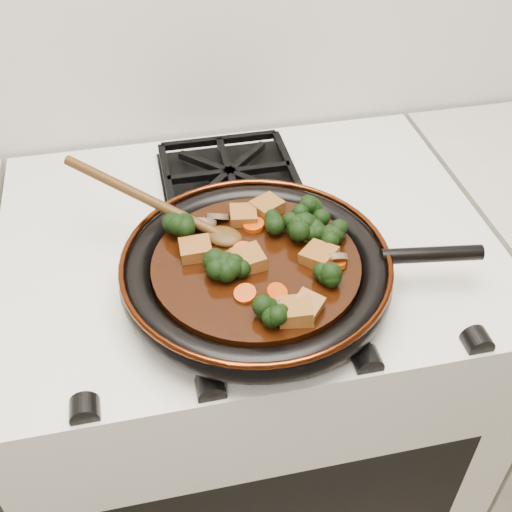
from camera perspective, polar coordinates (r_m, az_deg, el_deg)
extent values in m
cube|color=silver|center=(1.34, -0.70, -13.02)|extent=(0.76, 0.60, 0.90)
cylinder|color=black|center=(0.88, 0.00, -1.78)|extent=(0.34, 0.34, 0.01)
torus|color=black|center=(0.88, 0.00, -1.35)|extent=(0.37, 0.37, 0.04)
torus|color=#4D1D0B|center=(0.86, 0.00, -0.34)|extent=(0.37, 0.37, 0.01)
cylinder|color=black|center=(0.91, 15.35, 0.13)|extent=(0.14, 0.04, 0.02)
cylinder|color=black|center=(0.87, 0.00, -1.02)|extent=(0.28, 0.28, 0.02)
cube|color=brown|center=(0.79, 3.49, -4.99)|extent=(0.05, 0.05, 0.03)
cube|color=brown|center=(0.86, -1.44, -0.34)|extent=(0.04, 0.04, 0.02)
cube|color=brown|center=(0.86, -0.63, -0.33)|extent=(0.05, 0.05, 0.03)
cube|color=brown|center=(0.94, 0.98, 4.30)|extent=(0.05, 0.05, 0.02)
cube|color=brown|center=(0.87, -5.37, 0.49)|extent=(0.04, 0.04, 0.03)
cube|color=brown|center=(0.87, 5.65, -0.07)|extent=(0.06, 0.06, 0.03)
cube|color=brown|center=(0.80, 4.53, -4.62)|extent=(0.05, 0.05, 0.03)
cube|color=brown|center=(0.93, -1.15, 3.55)|extent=(0.04, 0.04, 0.02)
cylinder|color=#C43805|center=(0.92, 4.64, 2.94)|extent=(0.03, 0.03, 0.02)
cylinder|color=#C43805|center=(0.92, -0.23, 2.78)|extent=(0.03, 0.03, 0.01)
cylinder|color=#C43805|center=(0.88, -1.17, 0.42)|extent=(0.03, 0.03, 0.02)
cylinder|color=#C43805|center=(0.86, 7.07, -0.67)|extent=(0.03, 0.03, 0.02)
cylinder|color=#C43805|center=(0.82, -0.96, -3.39)|extent=(0.03, 0.03, 0.02)
cylinder|color=#C43805|center=(0.82, 1.86, -3.27)|extent=(0.03, 0.03, 0.02)
cylinder|color=brown|center=(0.79, 2.16, -5.14)|extent=(0.04, 0.04, 0.03)
cylinder|color=brown|center=(0.92, -4.56, 2.98)|extent=(0.04, 0.04, 0.03)
cylinder|color=brown|center=(0.93, -3.39, 3.53)|extent=(0.04, 0.04, 0.03)
cylinder|color=brown|center=(0.87, 6.98, -0.25)|extent=(0.04, 0.03, 0.03)
ellipsoid|color=#43290E|center=(0.90, -2.89, 1.73)|extent=(0.07, 0.07, 0.02)
cylinder|color=#43290E|center=(0.93, -9.93, 5.14)|extent=(0.02, 0.02, 0.26)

